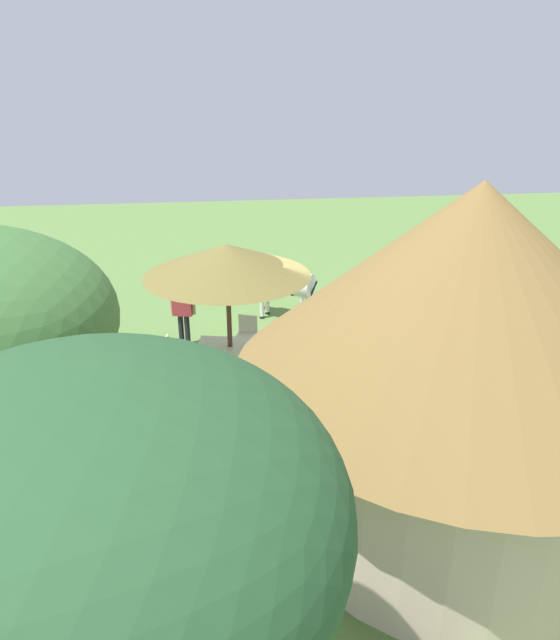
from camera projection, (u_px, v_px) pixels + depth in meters
ground_plane at (304, 353)px, 13.45m from camera, size 36.00×36.00×0.00m
thatched_hut at (463, 346)px, 7.61m from camera, size 6.08×6.08×4.81m
shade_umbrella at (227, 260)px, 11.34m from camera, size 3.32×3.32×2.92m
patio_dining_table at (230, 349)px, 12.09m from camera, size 1.56×1.21×0.74m
patio_chair_east_end at (289, 357)px, 12.08m from camera, size 0.49×0.51×0.90m
patio_chair_west_end at (247, 332)px, 13.26m from camera, size 0.56×0.55×0.90m
patio_chair_near_hut at (172, 355)px, 12.17m from camera, size 0.48×0.50×0.90m
patio_chair_near_lawn at (216, 384)px, 11.02m from camera, size 0.54×0.52×0.90m
guest_beside_umbrella at (183, 308)px, 13.31m from camera, size 0.59×0.31×1.68m
standing_watcher at (420, 288)px, 14.53m from camera, size 0.40×0.56×1.72m
zebra_nearest_camera at (282, 283)px, 14.93m from camera, size 1.91×1.37×1.55m
zebra_by_umbrella at (450, 319)px, 12.72m from camera, size 1.26×1.92×1.55m
acacia_tree_left_background at (89, 516)px, 3.58m from camera, size 3.30×3.30×4.41m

